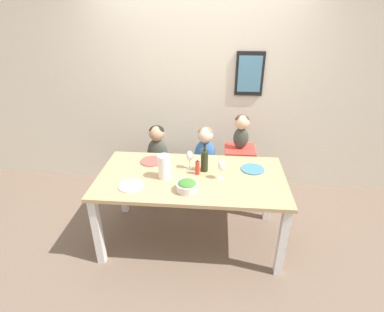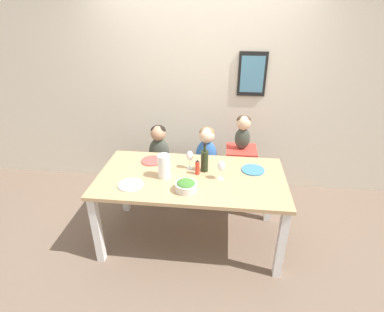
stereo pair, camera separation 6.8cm
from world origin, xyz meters
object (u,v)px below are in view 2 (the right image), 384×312
chair_far_center (206,174)px  wine_glass_far (190,156)px  wine_glass_near (221,167)px  dinner_plate_back_right (253,170)px  person_child_center (206,147)px  paper_towel_roll (164,166)px  chair_right_highchair (240,162)px  person_child_left (159,144)px  person_baby_right (243,129)px  wine_bottle (205,160)px  dinner_plate_front_left (131,185)px  dinner_plate_back_left (152,161)px  salad_bowl_large (186,186)px  chair_far_left (160,171)px

chair_far_center → wine_glass_far: (-0.13, -0.54, 0.51)m
wine_glass_near → dinner_plate_back_right: (0.31, 0.20, -0.13)m
person_child_center → paper_towel_roll: (-0.35, -0.74, 0.13)m
chair_right_highchair → wine_glass_far: 0.82m
wine_glass_near → wine_glass_far: size_ratio=1.00×
person_child_left → person_baby_right: size_ratio=1.32×
wine_bottle → dinner_plate_front_left: size_ratio=1.31×
chair_far_center → dinner_plate_back_left: bearing=-140.8°
chair_right_highchair → person_baby_right: bearing=90.0°
dinner_plate_front_left → chair_right_highchair: bearing=41.7°
person_child_left → dinner_plate_back_right: person_child_left is taller
salad_bowl_large → dinner_plate_back_left: size_ratio=0.84×
paper_towel_roll → dinner_plate_front_left: paper_towel_roll is taller
chair_far_center → wine_bottle: (0.02, -0.58, 0.49)m
person_child_left → salad_bowl_large: (0.45, -0.94, 0.06)m
chair_right_highchair → dinner_plate_back_left: size_ratio=3.30×
chair_right_highchair → wine_bottle: wine_bottle is taller
person_child_center → wine_glass_far: bearing=-103.6°
person_child_left → wine_bottle: 0.83m
person_baby_right → dinner_plate_back_right: size_ratio=1.75×
chair_far_left → paper_towel_roll: paper_towel_roll is taller
person_child_center → person_baby_right: (0.40, 0.00, 0.24)m
chair_far_left → person_child_center: person_child_center is taller
paper_towel_roll → dinner_plate_back_right: paper_towel_roll is taller
dinner_plate_back_left → person_child_center: bearing=39.3°
person_child_center → wine_bottle: wine_bottle is taller
chair_far_center → person_child_center: size_ratio=0.89×
person_child_left → person_child_center: bearing=0.0°
wine_bottle → wine_glass_far: 0.15m
wine_bottle → chair_right_highchair: bearing=56.2°
dinner_plate_back_left → chair_right_highchair: bearing=25.0°
dinner_plate_back_left → dinner_plate_back_right: 1.04m
chair_far_left → dinner_plate_back_right: size_ratio=2.04×
dinner_plate_back_right → person_child_left: bearing=153.8°
chair_far_center → salad_bowl_large: size_ratio=2.42×
paper_towel_roll → salad_bowl_large: 0.32m
chair_far_left → chair_right_highchair: 0.98m
chair_right_highchair → dinner_plate_back_right: bearing=-80.1°
wine_glass_near → dinner_plate_front_left: (-0.81, -0.20, -0.13)m
chair_far_left → wine_bottle: bearing=-44.8°
person_baby_right → wine_glass_near: (-0.22, -0.72, -0.10)m
paper_towel_roll → person_child_left: bearing=106.1°
chair_far_center → person_child_center: person_child_center is taller
person_baby_right → salad_bowl_large: person_baby_right is taller
chair_far_center → wine_glass_far: size_ratio=2.45×
person_baby_right → wine_glass_far: (-0.53, -0.54, -0.10)m
chair_right_highchair → wine_bottle: (-0.39, -0.58, 0.30)m
wine_bottle → dinner_plate_back_left: 0.58m
wine_glass_near → person_baby_right: bearing=72.7°
person_baby_right → wine_bottle: person_baby_right is taller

